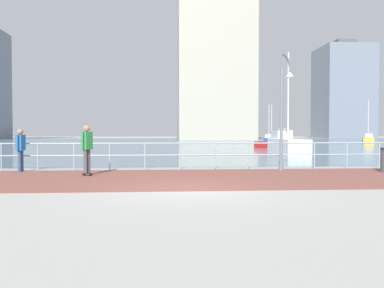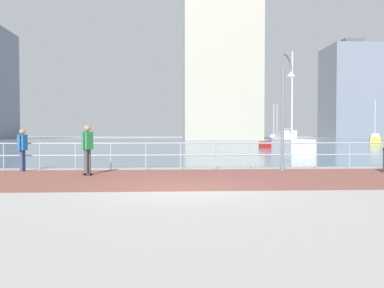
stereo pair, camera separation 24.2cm
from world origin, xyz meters
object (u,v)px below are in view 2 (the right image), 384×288
(skateboarder, at_px, (87,145))
(sailboat_teal, at_px, (274,144))
(lamppost, at_px, (285,106))
(sailboat_yellow, at_px, (277,140))
(sailboat_ivory, at_px, (375,140))
(sailboat_navy, at_px, (291,145))
(bystander, at_px, (22,146))

(skateboarder, height_order, sailboat_teal, sailboat_teal)
(sailboat_teal, bearing_deg, lamppost, -104.14)
(lamppost, distance_m, sailboat_yellow, 38.24)
(sailboat_ivory, bearing_deg, sailboat_teal, -144.16)
(sailboat_navy, distance_m, sailboat_yellow, 26.67)
(sailboat_yellow, height_order, sailboat_ivory, sailboat_ivory)
(lamppost, distance_m, skateboarder, 7.74)
(lamppost, relative_size, sailboat_yellow, 0.86)
(lamppost, height_order, sailboat_ivory, sailboat_ivory)
(bystander, relative_size, sailboat_navy, 0.24)
(sailboat_navy, bearing_deg, bystander, -142.29)
(skateboarder, distance_m, bystander, 3.26)
(lamppost, height_order, bystander, lamppost)
(lamppost, height_order, skateboarder, lamppost)
(skateboarder, bearing_deg, sailboat_navy, 48.10)
(sailboat_ivory, bearing_deg, sailboat_yellow, 170.52)
(bystander, relative_size, sailboat_ivory, 0.28)
(sailboat_navy, distance_m, sailboat_ivory, 30.40)
(lamppost, height_order, sailboat_navy, sailboat_navy)
(sailboat_navy, height_order, sailboat_teal, sailboat_navy)
(bystander, xyz_separation_m, sailboat_yellow, (20.17, 36.74, -0.45))
(lamppost, relative_size, sailboat_teal, 1.07)
(lamppost, distance_m, bystander, 10.41)
(bystander, relative_size, sailboat_yellow, 0.31)
(sailboat_navy, bearing_deg, skateboarder, -131.90)
(sailboat_teal, bearing_deg, sailboat_navy, -99.76)
(lamppost, bearing_deg, sailboat_navy, 71.38)
(sailboat_navy, xyz_separation_m, sailboat_ivory, (18.89, 23.82, -0.10))
(skateboarder, height_order, bystander, skateboarder)
(skateboarder, height_order, sailboat_navy, sailboat_navy)
(sailboat_navy, relative_size, sailboat_teal, 1.61)
(lamppost, bearing_deg, skateboarder, -168.84)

